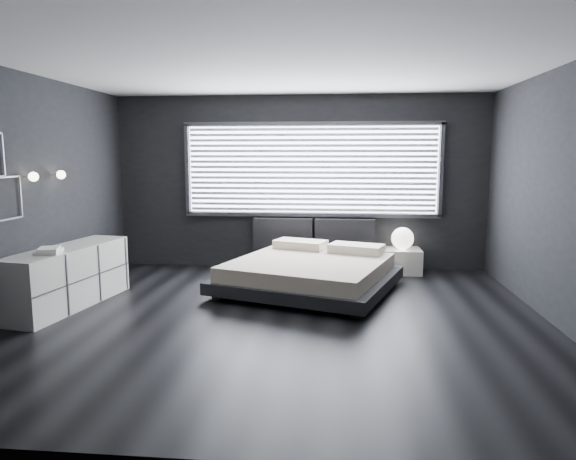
# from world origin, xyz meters

# --- Properties ---
(room) EXTENTS (6.04, 6.00, 2.80)m
(room) POSITION_xyz_m (0.00, 0.00, 1.40)
(room) COLOR black
(room) RESTS_ON ground
(window) EXTENTS (4.14, 0.09, 1.52)m
(window) POSITION_xyz_m (0.20, 2.70, 1.61)
(window) COLOR white
(window) RESTS_ON ground
(headboard) EXTENTS (1.96, 0.16, 0.52)m
(headboard) POSITION_xyz_m (0.25, 2.64, 0.57)
(headboard) COLOR black
(headboard) RESTS_ON ground
(sconce_near) EXTENTS (0.18, 0.11, 0.11)m
(sconce_near) POSITION_xyz_m (-2.88, 0.05, 1.60)
(sconce_near) COLOR silver
(sconce_near) RESTS_ON ground
(sconce_far) EXTENTS (0.18, 0.11, 0.11)m
(sconce_far) POSITION_xyz_m (-2.88, 0.65, 1.60)
(sconce_far) COLOR silver
(sconce_far) RESTS_ON ground
(wall_art_lower) EXTENTS (0.01, 0.48, 0.48)m
(wall_art_lower) POSITION_xyz_m (-2.98, -0.30, 1.38)
(wall_art_lower) COLOR #47474C
(wall_art_lower) RESTS_ON ground
(bed) EXTENTS (2.70, 2.64, 0.56)m
(bed) POSITION_xyz_m (0.26, 1.28, 0.26)
(bed) COLOR black
(bed) RESTS_ON ground
(nightstand) EXTENTS (0.66, 0.55, 0.38)m
(nightstand) POSITION_xyz_m (1.61, 2.50, 0.19)
(nightstand) COLOR silver
(nightstand) RESTS_ON ground
(orb_lamp) EXTENTS (0.35, 0.35, 0.35)m
(orb_lamp) POSITION_xyz_m (1.65, 2.45, 0.56)
(orb_lamp) COLOR white
(orb_lamp) RESTS_ON nightstand
(dresser) EXTENTS (0.80, 1.90, 0.74)m
(dresser) POSITION_xyz_m (-2.65, 0.26, 0.37)
(dresser) COLOR silver
(dresser) RESTS_ON ground
(book_stack) EXTENTS (0.32, 0.38, 0.07)m
(book_stack) POSITION_xyz_m (-2.66, -0.12, 0.77)
(book_stack) COLOR silver
(book_stack) RESTS_ON dresser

